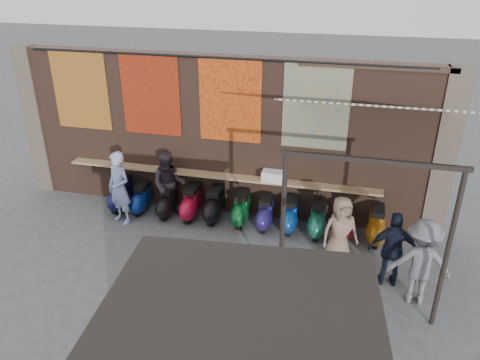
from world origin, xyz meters
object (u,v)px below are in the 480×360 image
(scooter_stool_0, at_px, (121,194))
(shopper_navy, at_px, (393,250))
(scooter_stool_4, at_px, (215,205))
(scooter_stool_1, at_px, (142,199))
(scooter_stool_3, at_px, (191,203))
(scooter_stool_7, at_px, (290,215))
(shopper_tan, at_px, (340,231))
(diner_left, at_px, (119,188))
(shelf_box, at_px, (274,176))
(scooter_stool_6, at_px, (265,213))
(scooter_stool_10, at_px, (376,226))
(scooter_stool_9, at_px, (347,224))
(shopper_grey, at_px, (421,262))
(diner_right, at_px, (169,184))
(scooter_stool_8, at_px, (318,219))
(scooter_stool_2, at_px, (168,202))
(scooter_stool_5, at_px, (241,209))

(scooter_stool_0, bearing_deg, shopper_navy, -13.23)
(scooter_stool_4, bearing_deg, scooter_stool_1, -178.82)
(scooter_stool_3, relative_size, scooter_stool_7, 1.04)
(scooter_stool_4, xyz_separation_m, shopper_tan, (3.12, -1.13, 0.37))
(scooter_stool_0, height_order, diner_left, diner_left)
(shelf_box, bearing_deg, scooter_stool_0, -175.68)
(scooter_stool_3, distance_m, scooter_stool_6, 1.90)
(scooter_stool_10, bearing_deg, scooter_stool_1, 179.78)
(scooter_stool_9, distance_m, diner_left, 5.56)
(shopper_navy, bearing_deg, shelf_box, -38.83)
(shelf_box, xyz_separation_m, scooter_stool_1, (-3.39, -0.31, -0.88))
(scooter_stool_1, relative_size, scooter_stool_3, 0.89)
(scooter_stool_0, bearing_deg, diner_left, -62.53)
(scooter_stool_6, bearing_deg, shopper_grey, -30.64)
(diner_left, bearing_deg, diner_right, 52.37)
(scooter_stool_7, distance_m, scooter_stool_8, 0.67)
(scooter_stool_9, bearing_deg, scooter_stool_7, -178.28)
(scooter_stool_9, bearing_deg, scooter_stool_2, -178.88)
(shopper_grey, xyz_separation_m, shopper_tan, (-1.52, 0.89, -0.09))
(scooter_stool_1, relative_size, scooter_stool_10, 0.88)
(scooter_stool_2, distance_m, shopper_tan, 4.49)
(scooter_stool_0, relative_size, scooter_stool_5, 1.05)
(scooter_stool_0, relative_size, diner_left, 0.48)
(scooter_stool_10, bearing_deg, scooter_stool_7, 178.94)
(scooter_stool_1, xyz_separation_m, scooter_stool_3, (1.36, -0.01, 0.05))
(shopper_navy, height_order, shopper_grey, shopper_grey)
(scooter_stool_5, distance_m, scooter_stool_10, 3.22)
(scooter_stool_4, distance_m, shopper_navy, 4.49)
(scooter_stool_6, bearing_deg, scooter_stool_1, 179.78)
(scooter_stool_4, xyz_separation_m, scooter_stool_6, (1.31, -0.05, -0.03))
(scooter_stool_0, bearing_deg, shelf_box, 4.32)
(shelf_box, distance_m, shopper_grey, 3.96)
(scooter_stool_7, bearing_deg, shopper_grey, -36.24)
(scooter_stool_8, distance_m, scooter_stool_9, 0.69)
(scooter_stool_3, height_order, shopper_grey, shopper_grey)
(scooter_stool_2, bearing_deg, shelf_box, 7.34)
(scooter_stool_0, bearing_deg, scooter_stool_10, -0.29)
(scooter_stool_8, relative_size, diner_left, 0.48)
(scooter_stool_6, height_order, shopper_navy, shopper_navy)
(scooter_stool_4, relative_size, scooter_stool_9, 1.26)
(scooter_stool_3, height_order, diner_left, diner_left)
(scooter_stool_2, distance_m, diner_left, 1.27)
(shopper_navy, bearing_deg, diner_left, -13.06)
(shopper_grey, bearing_deg, scooter_stool_1, -17.71)
(scooter_stool_7, xyz_separation_m, scooter_stool_9, (1.35, 0.04, -0.07))
(scooter_stool_3, height_order, scooter_stool_4, scooter_stool_4)
(shelf_box, xyz_separation_m, scooter_stool_3, (-2.03, -0.32, -0.83))
(shelf_box, height_order, scooter_stool_2, shelf_box)
(scooter_stool_7, bearing_deg, scooter_stool_4, 179.22)
(scooter_stool_3, distance_m, scooter_stool_7, 2.51)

